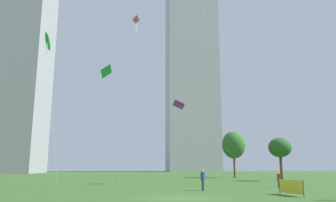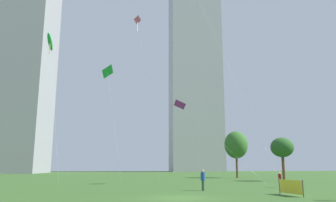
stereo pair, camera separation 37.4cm
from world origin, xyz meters
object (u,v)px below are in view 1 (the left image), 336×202
object	(u,v)px
kite_flying_1	(136,24)
distant_highrise_1	(24,67)
park_tree_0	(280,148)
event_banner	(291,187)
person_standing_0	(203,178)
kite_flying_3	(106,72)
park_tree_1	(234,145)
kite_flying_0	(179,105)
distant_highrise_0	(191,58)
person_standing_2	(279,179)
kite_flying_2	(48,42)

from	to	relation	value
kite_flying_1	distant_highrise_1	world-z (taller)	distant_highrise_1
park_tree_0	event_banner	distance (m)	26.91
person_standing_0	kite_flying_3	world-z (taller)	kite_flying_3
person_standing_0	park_tree_1	distance (m)	36.92
kite_flying_3	distant_highrise_1	bearing A→B (deg)	112.11
kite_flying_0	park_tree_1	bearing A→B (deg)	54.47
park_tree_1	event_banner	bearing A→B (deg)	-105.04
kite_flying_1	distant_highrise_0	bearing A→B (deg)	71.65
park_tree_1	distant_highrise_1	distance (m)	85.96
person_standing_0	park_tree_0	size ratio (longest dim) A/B	0.28
person_standing_2	distant_highrise_0	xyz separation A→B (m)	(19.23, 115.31, 52.65)
kite_flying_3	park_tree_0	world-z (taller)	kite_flying_3
kite_flying_2	event_banner	size ratio (longest dim) A/B	8.33
person_standing_2	kite_flying_1	distance (m)	30.50
park_tree_1	distant_highrise_0	size ratio (longest dim) A/B	0.08
park_tree_0	kite_flying_1	bearing A→B (deg)	179.44
person_standing_0	distant_highrise_1	distance (m)	105.58
distant_highrise_0	event_banner	xyz separation A→B (m)	(-23.16, -124.53, -52.91)
park_tree_0	park_tree_1	xyz separation A→B (m)	(-1.54, 15.47, 1.39)
kite_flying_2	park_tree_0	bearing A→B (deg)	-13.45
kite_flying_1	park_tree_0	distance (m)	29.04
distant_highrise_1	park_tree_1	bearing A→B (deg)	-41.99
person_standing_0	park_tree_0	xyz separation A→B (m)	(17.16, 17.57, 3.89)
kite_flying_3	distant_highrise_0	bearing A→B (deg)	70.03
kite_flying_0	kite_flying_3	world-z (taller)	kite_flying_3
person_standing_0	kite_flying_2	bearing A→B (deg)	22.16
person_standing_2	park_tree_1	size ratio (longest dim) A/B	0.17
kite_flying_1	person_standing_0	bearing A→B (deg)	-73.94
person_standing_2	park_tree_0	bearing A→B (deg)	82.62
kite_flying_1	distant_highrise_0	world-z (taller)	distant_highrise_0
kite_flying_0	distant_highrise_0	world-z (taller)	distant_highrise_0
park_tree_1	event_banner	distance (m)	40.92
person_standing_0	kite_flying_2	size ratio (longest dim) A/B	0.08
distant_highrise_0	distant_highrise_1	size ratio (longest dim) A/B	1.44
kite_flying_0	event_banner	distance (m)	20.49
kite_flying_0	distant_highrise_1	bearing A→B (deg)	116.98
person_standing_2	kite_flying_1	size ratio (longest dim) A/B	0.06
kite_flying_3	distant_highrise_1	xyz separation A→B (m)	(-30.80, 75.80, 22.20)
person_standing_2	distant_highrise_0	bearing A→B (deg)	102.48
park_tree_1	distant_highrise_1	xyz separation A→B (m)	(-55.76, 57.71, 30.81)
kite_flying_1	event_banner	distance (m)	34.66
person_standing_0	park_tree_0	world-z (taller)	park_tree_0
distant_highrise_0	park_tree_0	bearing A→B (deg)	-93.40
distant_highrise_0	kite_flying_1	bearing A→B (deg)	-105.46
distant_highrise_1	kite_flying_3	bearing A→B (deg)	-63.89
park_tree_1	distant_highrise_0	distance (m)	98.39
person_standing_2	distant_highrise_1	distance (m)	106.83
kite_flying_1	kite_flying_3	xyz separation A→B (m)	(-4.22, -2.84, -8.62)
kite_flying_2	kite_flying_0	bearing A→B (deg)	-36.89
kite_flying_0	distant_highrise_0	xyz separation A→B (m)	(28.05, 106.97, 43.56)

